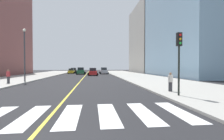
# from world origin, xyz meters

# --- Properties ---
(sidewalk_kerb_east) EXTENTS (10.00, 120.00, 0.15)m
(sidewalk_kerb_east) POSITION_xyz_m (12.20, 20.00, 0.07)
(sidewalk_kerb_east) COLOR #9E9B93
(sidewalk_kerb_east) RESTS_ON ground
(crosswalk_paint) EXTENTS (13.50, 4.00, 0.01)m
(crosswalk_paint) POSITION_xyz_m (0.00, 4.00, 0.01)
(crosswalk_paint) COLOR silver
(crosswalk_paint) RESTS_ON ground
(lane_divider_paint) EXTENTS (0.16, 80.00, 0.01)m
(lane_divider_paint) POSITION_xyz_m (0.00, 40.00, 0.01)
(lane_divider_paint) COLOR yellow
(lane_divider_paint) RESTS_ON ground
(parking_garage_concrete) EXTENTS (18.00, 24.00, 26.27)m
(parking_garage_concrete) POSITION_xyz_m (27.86, 59.83, 13.14)
(parking_garage_concrete) COLOR #9E9B93
(parking_garage_concrete) RESTS_ON ground
(car_green_nearest) EXTENTS (2.93, 4.65, 2.06)m
(car_green_nearest) POSITION_xyz_m (-1.60, 45.35, 0.96)
(car_green_nearest) COLOR #236B42
(car_green_nearest) RESTS_ON ground
(car_black_second) EXTENTS (2.69, 4.23, 1.87)m
(car_black_second) POSITION_xyz_m (-4.92, 56.52, 0.87)
(car_black_second) COLOR black
(car_black_second) RESTS_ON ground
(car_red_third) EXTENTS (2.83, 4.46, 1.97)m
(car_red_third) POSITION_xyz_m (1.93, 38.87, 0.92)
(car_red_third) COLOR red
(car_red_third) RESTS_ON ground
(car_yellow_fourth) EXTENTS (2.41, 3.81, 1.69)m
(car_yellow_fourth) POSITION_xyz_m (-5.05, 50.88, 0.79)
(car_yellow_fourth) COLOR gold
(car_yellow_fourth) RESTS_ON ground
(car_silver_fifth) EXTENTS (2.88, 4.57, 2.03)m
(car_silver_fifth) POSITION_xyz_m (5.35, 47.27, 0.95)
(car_silver_fifth) COLOR #B7B7BC
(car_silver_fifth) RESTS_ON ground
(traffic_light_near_corner) EXTENTS (0.36, 0.41, 4.69)m
(traffic_light_near_corner) POSITION_xyz_m (8.37, 7.60, 3.45)
(traffic_light_near_corner) COLOR black
(traffic_light_near_corner) RESTS_ON sidewalk_kerb_east
(pedestrian_waiting_east) EXTENTS (0.41, 0.41, 1.65)m
(pedestrian_waiting_east) POSITION_xyz_m (8.68, 9.55, 1.06)
(pedestrian_waiting_east) COLOR #38383D
(pedestrian_waiting_east) RESTS_ON sidewalk_kerb_east
(pedestrian_walking_west) EXTENTS (0.44, 0.44, 1.77)m
(pedestrian_walking_west) POSITION_xyz_m (-8.89, 18.55, 1.12)
(pedestrian_walking_west) COLOR #38383D
(pedestrian_walking_west) RESTS_ON sidewalk_kerb_west
(street_lamp) EXTENTS (0.44, 0.44, 7.76)m
(street_lamp) POSITION_xyz_m (-8.09, 21.65, 4.71)
(street_lamp) COLOR #38383D
(street_lamp) RESTS_ON sidewalk_kerb_west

